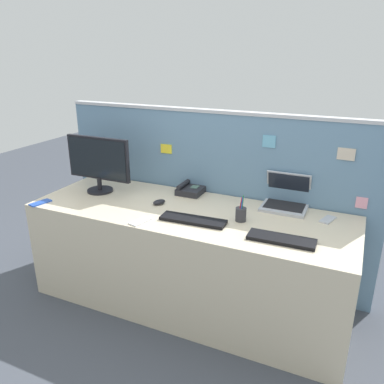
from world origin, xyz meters
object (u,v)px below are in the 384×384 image
(desk_phone, at_px, (190,190))
(cell_phone_white_slab, at_px, (140,221))
(cell_phone_silver_slab, at_px, (328,220))
(laptop, at_px, (286,199))
(cell_phone_blue_case, at_px, (40,203))
(pen_cup, at_px, (241,214))
(desktop_monitor, at_px, (98,162))
(keyboard_main, at_px, (193,220))
(computer_mouse_right_hand, at_px, (159,202))
(keyboard_spare, at_px, (281,239))

(desk_phone, distance_m, cell_phone_white_slab, 0.63)
(cell_phone_silver_slab, bearing_deg, laptop, 175.56)
(laptop, relative_size, cell_phone_blue_case, 2.02)
(laptop, distance_m, cell_phone_silver_slab, 0.33)
(pen_cup, height_order, cell_phone_white_slab, pen_cup)
(desktop_monitor, xyz_separation_m, cell_phone_silver_slab, (1.69, 0.16, -0.24))
(laptop, height_order, desk_phone, laptop)
(desktop_monitor, height_order, laptop, desktop_monitor)
(keyboard_main, distance_m, computer_mouse_right_hand, 0.39)
(laptop, bearing_deg, keyboard_main, -134.29)
(laptop, distance_m, pen_cup, 0.42)
(desk_phone, relative_size, cell_phone_blue_case, 1.29)
(computer_mouse_right_hand, xyz_separation_m, cell_phone_silver_slab, (1.14, 0.21, -0.01))
(desktop_monitor, relative_size, laptop, 1.76)
(laptop, xyz_separation_m, desk_phone, (-0.73, -0.03, -0.03))
(desktop_monitor, height_order, desk_phone, desktop_monitor)
(cell_phone_silver_slab, bearing_deg, keyboard_spare, -99.53)
(desktop_monitor, bearing_deg, laptop, 11.31)
(pen_cup, xyz_separation_m, cell_phone_blue_case, (-1.42, -0.31, -0.04))
(desktop_monitor, distance_m, laptop, 1.43)
(computer_mouse_right_hand, height_order, cell_phone_blue_case, computer_mouse_right_hand)
(cell_phone_silver_slab, height_order, cell_phone_blue_case, same)
(desktop_monitor, bearing_deg, desk_phone, 20.34)
(laptop, xyz_separation_m, cell_phone_white_slab, (-0.80, -0.65, -0.05))
(cell_phone_blue_case, bearing_deg, pen_cup, 26.52)
(desktop_monitor, height_order, keyboard_main, desktop_monitor)
(computer_mouse_right_hand, height_order, cell_phone_silver_slab, computer_mouse_right_hand)
(cell_phone_white_slab, bearing_deg, cell_phone_blue_case, -163.97)
(laptop, bearing_deg, keyboard_spare, -80.65)
(pen_cup, relative_size, cell_phone_white_slab, 1.21)
(pen_cup, distance_m, cell_phone_silver_slab, 0.57)
(cell_phone_white_slab, bearing_deg, pen_cup, 40.86)
(pen_cup, bearing_deg, desk_phone, 147.18)
(desktop_monitor, xyz_separation_m, laptop, (1.39, 0.28, -0.18))
(keyboard_main, distance_m, cell_phone_silver_slab, 0.88)
(cell_phone_silver_slab, xyz_separation_m, cell_phone_blue_case, (-1.93, -0.55, 0.00))
(laptop, relative_size, pen_cup, 1.78)
(keyboard_spare, distance_m, cell_phone_blue_case, 1.73)
(desktop_monitor, distance_m, desk_phone, 0.74)
(keyboard_main, bearing_deg, cell_phone_silver_slab, 22.52)
(desktop_monitor, height_order, keyboard_spare, desktop_monitor)
(desktop_monitor, xyz_separation_m, cell_phone_white_slab, (0.59, -0.38, -0.24))
(desk_phone, distance_m, keyboard_main, 0.53)
(desk_phone, relative_size, computer_mouse_right_hand, 1.98)
(keyboard_spare, xyz_separation_m, computer_mouse_right_hand, (-0.93, 0.21, 0.01))
(pen_cup, height_order, cell_phone_blue_case, pen_cup)
(laptop, distance_m, cell_phone_blue_case, 1.77)
(cell_phone_blue_case, bearing_deg, laptop, 36.70)
(laptop, distance_m, cell_phone_white_slab, 1.04)
(computer_mouse_right_hand, distance_m, cell_phone_silver_slab, 1.16)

